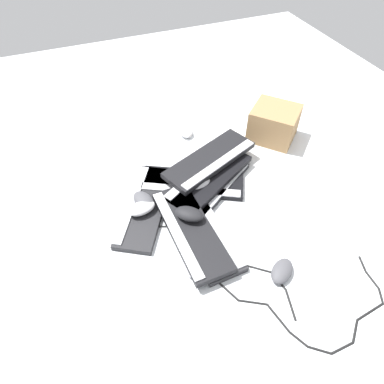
{
  "coord_description": "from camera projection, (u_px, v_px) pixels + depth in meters",
  "views": [
    {
      "loc": [
        0.96,
        -0.29,
        1.07
      ],
      "look_at": [
        0.07,
        0.06,
        0.04
      ],
      "focal_mm": 32.0,
      "sensor_mm": 36.0,
      "label": 1
    }
  ],
  "objects": [
    {
      "name": "keyboard_0",
      "position": [
        203.0,
        230.0,
        1.31
      ],
      "size": [
        0.45,
        0.17,
        0.03
      ],
      "color": "#232326",
      "rests_on": "ground"
    },
    {
      "name": "keyboard_4",
      "position": [
        209.0,
        178.0,
        1.46
      ],
      "size": [
        0.35,
        0.46,
        0.03
      ],
      "color": "black",
      "rests_on": "keyboard_1"
    },
    {
      "name": "mouse_2",
      "position": [
        189.0,
        214.0,
        1.28
      ],
      "size": [
        0.12,
        0.13,
        0.04
      ],
      "primitive_type": "ellipsoid",
      "rotation": [
        0.0,
        0.0,
        3.99
      ],
      "color": "black",
      "rests_on": "keyboard_6"
    },
    {
      "name": "cable_1",
      "position": [
        318.0,
        310.0,
        1.1
      ],
      "size": [
        0.35,
        0.53,
        0.01
      ],
      "color": "black",
      "rests_on": "ground"
    },
    {
      "name": "cardboard_box",
      "position": [
        274.0,
        123.0,
        1.66
      ],
      "size": [
        0.29,
        0.29,
        0.16
      ],
      "primitive_type": "cube",
      "rotation": [
        0.0,
        0.0,
        3.88
      ],
      "color": "#9E774C",
      "rests_on": "ground"
    },
    {
      "name": "mouse_1",
      "position": [
        142.0,
        208.0,
        1.34
      ],
      "size": [
        0.08,
        0.12,
        0.04
      ],
      "primitive_type": "ellipsoid",
      "rotation": [
        0.0,
        0.0,
        1.72
      ],
      "color": "silver",
      "rests_on": "keyboard_3"
    },
    {
      "name": "keyboard_3",
      "position": [
        145.0,
        206.0,
        1.39
      ],
      "size": [
        0.45,
        0.35,
        0.03
      ],
      "color": "#232326",
      "rests_on": "ground"
    },
    {
      "name": "keyboard_1",
      "position": [
        210.0,
        188.0,
        1.46
      ],
      "size": [
        0.37,
        0.45,
        0.03
      ],
      "color": "black",
      "rests_on": "ground"
    },
    {
      "name": "keyboard_6",
      "position": [
        190.0,
        230.0,
        1.27
      ],
      "size": [
        0.44,
        0.16,
        0.03
      ],
      "color": "black",
      "rests_on": "keyboard_0"
    },
    {
      "name": "mouse_4",
      "position": [
        186.0,
        131.0,
        1.72
      ],
      "size": [
        0.12,
        0.08,
        0.04
      ],
      "primitive_type": "ellipsoid",
      "rotation": [
        0.0,
        0.0,
        3.01
      ],
      "color": "silver",
      "rests_on": "ground"
    },
    {
      "name": "mouse_5",
      "position": [
        282.0,
        271.0,
        1.18
      ],
      "size": [
        0.12,
        0.13,
        0.04
      ],
      "primitive_type": "ellipsoid",
      "rotation": [
        0.0,
        0.0,
        2.19
      ],
      "color": "#4C4C51",
      "rests_on": "ground"
    },
    {
      "name": "mouse_3",
      "position": [
        192.0,
        265.0,
        1.2
      ],
      "size": [
        0.12,
        0.08,
        0.04
      ],
      "primitive_type": "ellipsoid",
      "rotation": [
        0.0,
        0.0,
        6.17
      ],
      "color": "#B7B7BC",
      "rests_on": "ground"
    },
    {
      "name": "cable_0",
      "position": [
        220.0,
        255.0,
        1.24
      ],
      "size": [
        0.52,
        0.41,
        0.01
      ],
      "color": "black",
      "rests_on": "ground"
    },
    {
      "name": "keyboard_5",
      "position": [
        210.0,
        160.0,
        1.49
      ],
      "size": [
        0.31,
        0.46,
        0.03
      ],
      "color": "black",
      "rests_on": "keyboard_4"
    },
    {
      "name": "keyboard_2",
      "position": [
        192.0,
        183.0,
        1.48
      ],
      "size": [
        0.34,
        0.46,
        0.03
      ],
      "color": "black",
      "rests_on": "ground"
    },
    {
      "name": "mouse_6",
      "position": [
        198.0,
        184.0,
        1.43
      ],
      "size": [
        0.08,
        0.12,
        0.04
      ],
      "primitive_type": "ellipsoid",
      "rotation": [
        0.0,
        0.0,
        4.85
      ],
      "color": "#B7B7BC",
      "rests_on": "keyboard_2"
    },
    {
      "name": "ground_plane",
      "position": [
        172.0,
        192.0,
        1.46
      ],
      "size": [
        3.2,
        3.2,
        0.0
      ],
      "primitive_type": "plane",
      "color": "silver"
    },
    {
      "name": "mouse_0",
      "position": [
        144.0,
        200.0,
        1.36
      ],
      "size": [
        0.12,
        0.09,
        0.04
      ],
      "primitive_type": "ellipsoid",
      "rotation": [
        0.0,
        0.0,
        3.43
      ],
      "color": "#4C4C51",
      "rests_on": "keyboard_3"
    }
  ]
}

